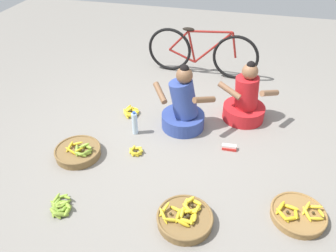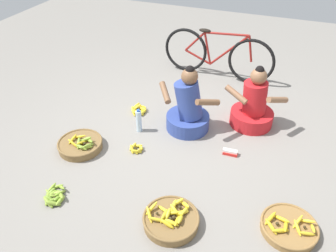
# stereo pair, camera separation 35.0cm
# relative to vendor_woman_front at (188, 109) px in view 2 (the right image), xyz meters

# --- Properties ---
(ground_plane) EXTENTS (10.00, 10.00, 0.00)m
(ground_plane) POSITION_rel_vendor_woman_front_xyz_m (-0.06, -0.30, -0.27)
(ground_plane) COLOR gray
(vendor_woman_front) EXTENTS (0.76, 0.52, 0.83)m
(vendor_woman_front) POSITION_rel_vendor_woman_front_xyz_m (0.00, 0.00, 0.00)
(vendor_woman_front) COLOR #334793
(vendor_woman_front) RESTS_ON ground
(vendor_woman_behind) EXTENTS (0.74, 0.52, 0.79)m
(vendor_woman_behind) POSITION_rel_vendor_woman_front_xyz_m (0.71, 0.36, -0.02)
(vendor_woman_behind) COLOR red
(vendor_woman_behind) RESTS_ON ground
(bicycle_leaning) EXTENTS (1.70, 0.12, 0.73)m
(bicycle_leaning) POSITION_rel_vendor_woman_front_xyz_m (-0.02, 1.44, 0.09)
(bicycle_leaning) COLOR black
(bicycle_leaning) RESTS_ON ground
(banana_basket_front_left) EXTENTS (0.50, 0.50, 0.16)m
(banana_basket_front_left) POSITION_rel_vendor_woman_front_xyz_m (0.32, -1.40, -0.21)
(banana_basket_front_left) COLOR brown
(banana_basket_front_left) RESTS_ON ground
(banana_basket_back_center) EXTENTS (0.50, 0.50, 0.17)m
(banana_basket_back_center) POSITION_rel_vendor_woman_front_xyz_m (-1.00, -0.81, -0.21)
(banana_basket_back_center) COLOR brown
(banana_basket_back_center) RESTS_ON ground
(banana_basket_front_right) EXTENTS (0.49, 0.49, 0.15)m
(banana_basket_front_right) POSITION_rel_vendor_woman_front_xyz_m (1.29, -1.11, -0.22)
(banana_basket_front_right) COLOR olive
(banana_basket_front_right) RESTS_ON ground
(loose_bananas_near_bicycle) EXTENTS (0.18, 0.18, 0.08)m
(loose_bananas_near_bicycle) POSITION_rel_vendor_woman_front_xyz_m (-0.40, -0.62, -0.24)
(loose_bananas_near_bicycle) COLOR yellow
(loose_bananas_near_bicycle) RESTS_ON ground
(loose_bananas_front_center) EXTENTS (0.24, 0.28, 0.10)m
(loose_bananas_front_center) POSITION_rel_vendor_woman_front_xyz_m (-0.70, 0.10, -0.24)
(loose_bananas_front_center) COLOR gold
(loose_bananas_front_center) RESTS_ON ground
(loose_bananas_near_vendor) EXTENTS (0.26, 0.30, 0.10)m
(loose_bananas_near_vendor) POSITION_rel_vendor_woman_front_xyz_m (-0.82, -1.53, -0.24)
(loose_bananas_near_vendor) COLOR olive
(loose_bananas_near_vendor) RESTS_ON ground
(water_bottle) EXTENTS (0.07, 0.07, 0.30)m
(water_bottle) POSITION_rel_vendor_woman_front_xyz_m (-0.52, -0.27, -0.12)
(water_bottle) COLOR silver
(water_bottle) RESTS_ON ground
(packet_carton_stack) EXTENTS (0.17, 0.07, 0.06)m
(packet_carton_stack) POSITION_rel_vendor_woman_front_xyz_m (0.60, -0.30, -0.24)
(packet_carton_stack) COLOR red
(packet_carton_stack) RESTS_ON ground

